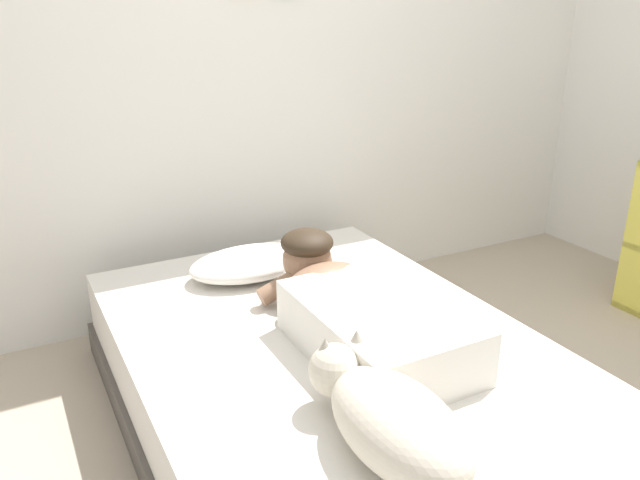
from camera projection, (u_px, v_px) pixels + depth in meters
name	position (u px, v px, depth m)	size (l,w,h in m)	color
ground_plane	(468.00, 477.00, 2.02)	(11.97, 11.97, 0.00)	tan
back_wall	(261.00, 46.00, 2.90)	(3.98, 0.12, 2.50)	silver
bed	(336.00, 391.00, 2.16)	(1.34, 2.02, 0.37)	#4C4742
pillow	(251.00, 263.00, 2.59)	(0.52, 0.32, 0.11)	white
person_lying	(356.00, 308.00, 2.10)	(0.43, 0.92, 0.27)	silver
dog	(389.00, 418.00, 1.55)	(0.26, 0.57, 0.21)	beige
coffee_cup	(297.00, 281.00, 2.47)	(0.13, 0.09, 0.07)	white
cell_phone	(365.00, 404.00, 1.76)	(0.07, 0.14, 0.01)	black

